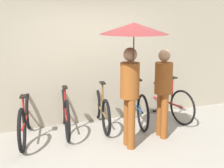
{
  "coord_description": "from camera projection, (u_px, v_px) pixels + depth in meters",
  "views": [
    {
      "loc": [
        -2.11,
        -4.2,
        2.24
      ],
      "look_at": [
        0.0,
        0.88,
        1.0
      ],
      "focal_mm": 50.0,
      "sensor_mm": 36.0,
      "label": 1
    }
  ],
  "objects": [
    {
      "name": "parked_bicycle_3",
      "position": [
        136.0,
        105.0,
        6.51
      ],
      "size": [
        0.52,
        1.72,
        1.06
      ],
      "rotation": [
        0.0,
        0.0,
        1.37
      ],
      "color": "black",
      "rests_on": "ground"
    },
    {
      "name": "pedestrian_center",
      "position": [
        163.0,
        87.0,
        5.62
      ],
      "size": [
        0.32,
        0.32,
        1.63
      ],
      "rotation": [
        0.0,
        0.0,
        3.03
      ],
      "color": "brown",
      "rests_on": "ground"
    },
    {
      "name": "parked_bicycle_0",
      "position": [
        26.0,
        119.0,
        5.65
      ],
      "size": [
        0.6,
        1.81,
        1.01
      ],
      "rotation": [
        0.0,
        0.0,
        1.33
      ],
      "color": "black",
      "rests_on": "ground"
    },
    {
      "name": "parked_bicycle_4",
      "position": [
        166.0,
        101.0,
        6.8
      ],
      "size": [
        0.44,
        1.74,
        1.02
      ],
      "rotation": [
        0.0,
        0.0,
        1.7
      ],
      "color": "black",
      "rests_on": "ground"
    },
    {
      "name": "back_wall",
      "position": [
        94.0,
        61.0,
        6.48
      ],
      "size": [
        10.99,
        0.12,
        2.56
      ],
      "color": "gray",
      "rests_on": "ground"
    },
    {
      "name": "parked_bicycle_2",
      "position": [
        101.0,
        108.0,
        6.3
      ],
      "size": [
        0.48,
        1.7,
        1.11
      ],
      "rotation": [
        0.0,
        0.0,
        1.4
      ],
      "color": "black",
      "rests_on": "ground"
    },
    {
      "name": "parked_bicycle_1",
      "position": [
        65.0,
        112.0,
        5.99
      ],
      "size": [
        0.47,
        1.72,
        1.0
      ],
      "rotation": [
        0.0,
        0.0,
        1.4
      ],
      "color": "black",
      "rests_on": "ground"
    },
    {
      "name": "ground_plane",
      "position": [
        133.0,
        155.0,
        5.06
      ],
      "size": [
        30.0,
        30.0,
        0.0
      ],
      "primitive_type": "plane",
      "color": "gray"
    },
    {
      "name": "pedestrian_leading",
      "position": [
        133.0,
        49.0,
        4.93
      ],
      "size": [
        1.09,
        1.09,
        2.11
      ],
      "rotation": [
        0.0,
        0.0,
        3.08
      ],
      "color": "brown",
      "rests_on": "ground"
    }
  ]
}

